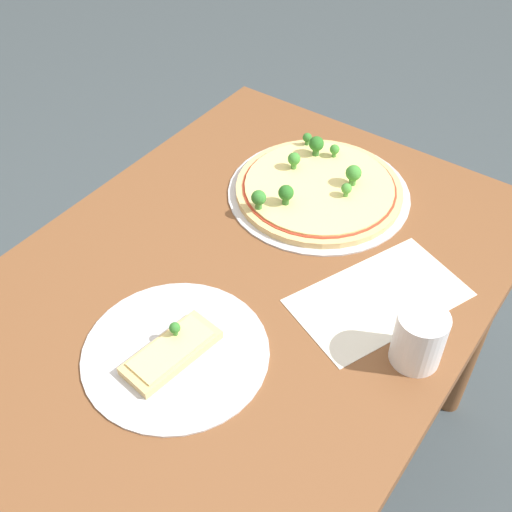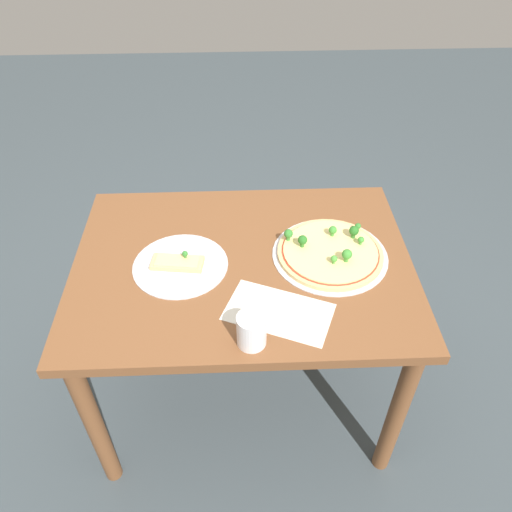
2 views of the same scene
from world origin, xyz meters
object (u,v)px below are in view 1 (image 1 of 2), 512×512
(drinking_cup, at_px, (419,338))
(pizza_tray_slice, at_px, (174,352))
(dining_table, at_px, (244,314))
(pizza_tray_whole, at_px, (318,188))

(drinking_cup, bearing_deg, pizza_tray_slice, 124.72)
(dining_table, relative_size, drinking_cup, 10.91)
(pizza_tray_whole, bearing_deg, pizza_tray_slice, -176.53)
(dining_table, bearing_deg, pizza_tray_slice, -176.62)
(pizza_tray_slice, bearing_deg, dining_table, 3.38)
(dining_table, height_order, pizza_tray_whole, pizza_tray_whole)
(pizza_tray_whole, height_order, drinking_cup, drinking_cup)
(dining_table, height_order, pizza_tray_slice, pizza_tray_slice)
(pizza_tray_slice, bearing_deg, drinking_cup, -55.28)
(pizza_tray_whole, bearing_deg, drinking_cup, -127.78)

